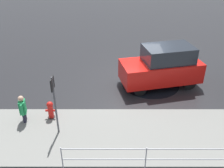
% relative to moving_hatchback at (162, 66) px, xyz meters
% --- Properties ---
extents(ground_plane, '(60.00, 60.00, 0.00)m').
position_rel_moving_hatchback_xyz_m(ground_plane, '(1.19, -0.35, -1.03)').
color(ground_plane, black).
extents(kerb_strip, '(24.00, 3.20, 0.04)m').
position_rel_moving_hatchback_xyz_m(kerb_strip, '(1.19, 3.85, -1.01)').
color(kerb_strip, slate).
rests_on(kerb_strip, ground).
extents(moving_hatchback, '(4.18, 2.53, 2.06)m').
position_rel_moving_hatchback_xyz_m(moving_hatchback, '(0.00, 0.00, 0.00)').
color(moving_hatchback, red).
rests_on(moving_hatchback, ground).
extents(fire_hydrant, '(0.42, 0.31, 0.80)m').
position_rel_moving_hatchback_xyz_m(fire_hydrant, '(4.99, 2.83, -0.63)').
color(fire_hydrant, red).
rests_on(fire_hydrant, ground).
extents(pedestrian, '(0.31, 0.56, 1.22)m').
position_rel_moving_hatchback_xyz_m(pedestrian, '(6.01, 3.06, -0.34)').
color(pedestrian, '#1E8C4C').
rests_on(pedestrian, ground).
extents(metal_railing, '(7.69, 0.04, 1.05)m').
position_rel_moving_hatchback_xyz_m(metal_railing, '(0.18, 5.65, -0.30)').
color(metal_railing, '#B7BABF').
rests_on(metal_railing, ground).
extents(sign_post, '(0.07, 0.44, 2.40)m').
position_rel_moving_hatchback_xyz_m(sign_post, '(4.52, 3.74, 0.55)').
color(sign_post, '#4C4C51').
rests_on(sign_post, ground).
extents(puddle_patch, '(2.93, 2.93, 0.01)m').
position_rel_moving_hatchback_xyz_m(puddle_patch, '(0.52, -0.07, -1.02)').
color(puddle_patch, black).
rests_on(puddle_patch, ground).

